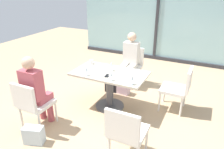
{
  "coord_description": "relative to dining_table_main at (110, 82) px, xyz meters",
  "views": [
    {
      "loc": [
        1.65,
        -3.29,
        2.3
      ],
      "look_at": [
        0.0,
        0.1,
        0.65
      ],
      "focal_mm": 34.47,
      "sensor_mm": 36.0,
      "label": 1
    }
  ],
  "objects": [
    {
      "name": "wine_glass_0",
      "position": [
        0.17,
        -0.31,
        0.32
      ],
      "size": [
        0.07,
        0.07,
        0.18
      ],
      "color": "silver",
      "rests_on": "dining_table_main"
    },
    {
      "name": "wine_glass_1",
      "position": [
        0.55,
        -0.29,
        0.32
      ],
      "size": [
        0.07,
        0.07,
        0.18
      ],
      "color": "silver",
      "rests_on": "dining_table_main"
    },
    {
      "name": "handbag_2",
      "position": [
        -0.24,
        0.6,
        -0.4
      ],
      "size": [
        0.32,
        0.2,
        0.28
      ],
      "primitive_type": "cube",
      "rotation": [
        0.0,
        0.0,
        0.14
      ],
      "color": "#232328",
      "rests_on": "ground_plane"
    },
    {
      "name": "wine_glass_3",
      "position": [
        -0.01,
        0.09,
        0.32
      ],
      "size": [
        0.07,
        0.07,
        0.18
      ],
      "color": "silver",
      "rests_on": "dining_table_main"
    },
    {
      "name": "coffee_cup",
      "position": [
        -0.54,
        0.24,
        0.24
      ],
      "size": [
        0.08,
        0.08,
        0.09
      ],
      "primitive_type": "cylinder",
      "color": "white",
      "rests_on": "dining_table_main"
    },
    {
      "name": "wine_glass_2",
      "position": [
        -0.31,
        -0.31,
        0.32
      ],
      "size": [
        0.07,
        0.07,
        0.18
      ],
      "color": "silver",
      "rests_on": "dining_table_main"
    },
    {
      "name": "person_near_window",
      "position": [
        -0.0,
        1.05,
        0.16
      ],
      "size": [
        0.34,
        0.39,
        1.26
      ],
      "color": "silver",
      "rests_on": "ground_plane"
    },
    {
      "name": "chair_front_left",
      "position": [
        -0.82,
        -1.16,
        -0.04
      ],
      "size": [
        0.46,
        0.5,
        0.87
      ],
      "color": "silver",
      "rests_on": "ground_plane"
    },
    {
      "name": "chair_near_window",
      "position": [
        0.0,
        1.16,
        -0.04
      ],
      "size": [
        0.46,
        0.51,
        0.87
      ],
      "color": "silver",
      "rests_on": "ground_plane"
    },
    {
      "name": "chair_front_right",
      "position": [
        0.82,
        -1.16,
        -0.04
      ],
      "size": [
        0.46,
        0.5,
        0.87
      ],
      "color": "silver",
      "rests_on": "ground_plane"
    },
    {
      "name": "handbag_1",
      "position": [
        -0.58,
        -1.44,
        -0.4
      ],
      "size": [
        0.34,
        0.25,
        0.28
      ],
      "primitive_type": "cube",
      "rotation": [
        0.0,
        0.0,
        0.33
      ],
      "color": "silver",
      "rests_on": "ground_plane"
    },
    {
      "name": "person_front_left",
      "position": [
        -0.82,
        -1.05,
        0.16
      ],
      "size": [
        0.34,
        0.39,
        1.26
      ],
      "color": "#B24C56",
      "rests_on": "ground_plane"
    },
    {
      "name": "cell_phone_on_table",
      "position": [
        0.03,
        -0.16,
        0.19
      ],
      "size": [
        0.09,
        0.15,
        0.01
      ],
      "primitive_type": "cube",
      "rotation": [
        0.0,
        0.0,
        0.16
      ],
      "color": "black",
      "rests_on": "dining_table_main"
    },
    {
      "name": "ground_plane",
      "position": [
        0.0,
        0.0,
        -0.54
      ],
      "size": [
        12.0,
        12.0,
        0.0
      ],
      "primitive_type": "plane",
      "color": "tan"
    },
    {
      "name": "dining_table_main",
      "position": [
        0.0,
        0.0,
        0.0
      ],
      "size": [
        1.37,
        0.77,
        0.73
      ],
      "color": "#BCB29E",
      "rests_on": "ground_plane"
    },
    {
      "name": "handbag_0",
      "position": [
        0.02,
        0.61,
        -0.4
      ],
      "size": [
        0.31,
        0.18,
        0.28
      ],
      "primitive_type": "cube",
      "rotation": [
        0.0,
        0.0,
        -0.08
      ],
      "color": "beige",
      "rests_on": "ground_plane"
    },
    {
      "name": "chair_far_right",
      "position": [
        1.22,
        0.45,
        -0.04
      ],
      "size": [
        0.5,
        0.46,
        0.87
      ],
      "color": "silver",
      "rests_on": "ground_plane"
    },
    {
      "name": "window_wall_backdrop",
      "position": [
        0.0,
        3.2,
        0.67
      ],
      "size": [
        4.92,
        0.1,
        2.7
      ],
      "color": "#8DB7BC",
      "rests_on": "ground_plane"
    }
  ]
}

